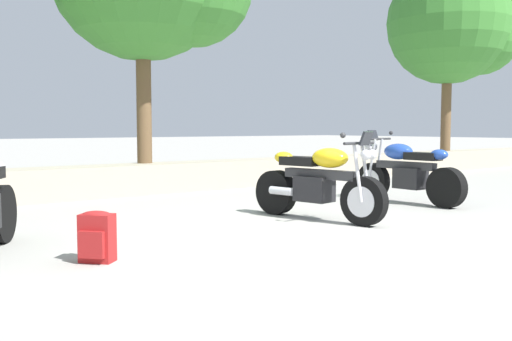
# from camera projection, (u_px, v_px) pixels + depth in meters

# --- Properties ---
(ground_plane) EXTENTS (120.00, 120.00, 0.00)m
(ground_plane) POSITION_uv_depth(u_px,v_px,m) (305.00, 234.00, 6.58)
(ground_plane) COLOR #A3A099
(stone_wall) EXTENTS (36.00, 0.80, 0.55)m
(stone_wall) POSITION_uv_depth(u_px,v_px,m) (125.00, 180.00, 10.34)
(stone_wall) COLOR #A89E89
(stone_wall) RESTS_ON ground
(motorcycle_yellow_centre) EXTENTS (0.76, 2.06, 1.18)m
(motorcycle_yellow_centre) POSITION_uv_depth(u_px,v_px,m) (319.00, 183.00, 7.52)
(motorcycle_yellow_centre) COLOR black
(motorcycle_yellow_centre) RESTS_ON ground
(motorcycle_blue_far_right) EXTENTS (0.67, 2.06, 1.18)m
(motorcycle_blue_far_right) POSITION_uv_depth(u_px,v_px,m) (407.00, 173.00, 9.23)
(motorcycle_blue_far_right) COLOR black
(motorcycle_blue_far_right) RESTS_ON ground
(rider_backpack) EXTENTS (0.35, 0.35, 0.47)m
(rider_backpack) POSITION_uv_depth(u_px,v_px,m) (97.00, 236.00, 5.17)
(rider_backpack) COLOR #A31E1E
(rider_backpack) RESTS_ON ground
(leafy_tree_mid_right) EXTENTS (3.62, 3.45, 5.36)m
(leafy_tree_mid_right) POSITION_uv_depth(u_px,v_px,m) (455.00, 26.00, 16.19)
(leafy_tree_mid_right) COLOR brown
(leafy_tree_mid_right) RESTS_ON stone_wall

